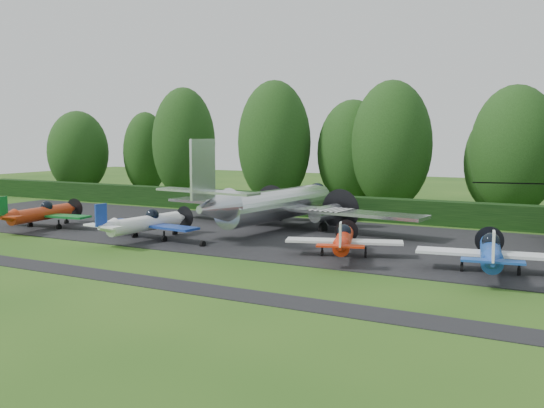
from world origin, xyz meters
The scene contains 18 objects.
ground centered at (0.00, 0.00, 0.00)m, with size 160.00×160.00×0.00m, color #1F4814.
apron centered at (0.00, 10.00, 0.00)m, with size 70.00×18.00×0.01m, color black.
taxiway_verge centered at (0.00, -6.00, 0.00)m, with size 70.00×2.00×0.00m, color black.
hedgerow centered at (0.00, 21.00, 0.00)m, with size 90.00×1.60×2.00m, color black.
transport_plane centered at (-1.01, 11.83, 2.08)m, with size 23.30×17.87×7.47m.
light_plane_red centered at (-17.81, 3.76, 1.26)m, with size 7.86×8.27×3.02m.
light_plane_white centered at (-6.95, 3.42, 1.27)m, with size 7.96×8.37×3.06m.
light_plane_orange centered at (7.63, 4.29, 1.14)m, with size 7.12×7.49×2.74m.
light_plane_blue centered at (16.18, 3.79, 1.25)m, with size 7.82×8.22×3.00m.
tree_0 centered at (-9.56, 27.88, 6.62)m, with size 7.82×7.82×13.27m.
tree_2 centered at (12.35, 32.67, 4.85)m, with size 6.10×6.10×9.72m.
tree_3 centered at (2.83, 29.39, 6.44)m, with size 8.04×8.04×12.90m.
tree_4 centered at (-38.21, 27.77, 5.27)m, with size 7.70×7.70×10.56m.
tree_6 centered at (-22.13, 28.76, 6.50)m, with size 7.43×7.43×13.03m.
tree_8 centered at (-30.34, 31.72, 5.19)m, with size 5.74×5.74×10.42m.
tree_9 centered at (-1.77, 30.76, 5.57)m, with size 7.46×7.46×11.17m.
tree_10 centered at (-10.02, 29.20, 5.18)m, with size 6.71×6.71×10.39m.
tree_11 centered at (14.23, 30.50, 6.04)m, with size 8.07×8.07×12.10m.
Camera 1 is at (20.78, -29.70, 7.45)m, focal length 40.00 mm.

